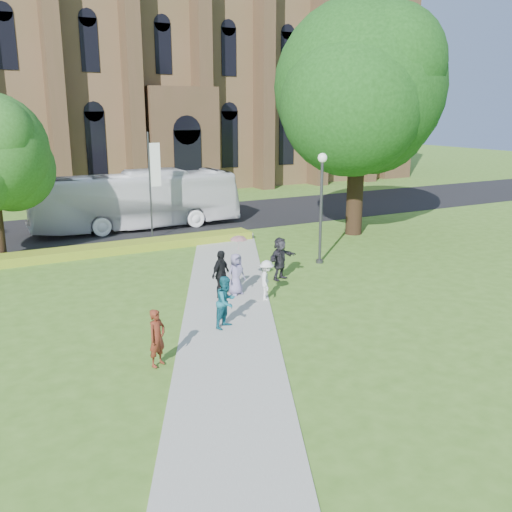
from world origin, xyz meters
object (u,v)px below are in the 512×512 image
streetlamp (321,195)px  pedestrian_0 (157,338)px  tour_coach (136,200)px  large_tree (360,87)px

streetlamp → pedestrian_0: (-10.59, -7.27, -2.41)m
tour_coach → pedestrian_0: tour_coach is taller
large_tree → tour_coach: size_ratio=1.04×
large_tree → tour_coach: large_tree is taller
streetlamp → pedestrian_0: 13.07m
large_tree → tour_coach: (-10.84, 7.58, -6.58)m
tour_coach → large_tree: bearing=-123.3°
tour_coach → pedestrian_0: size_ratio=7.50×
large_tree → streetlamp: bearing=-140.7°
large_tree → tour_coach: 14.77m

